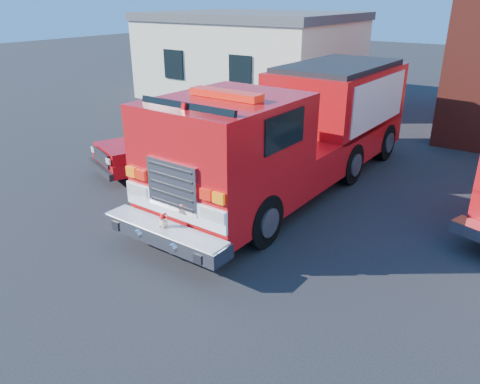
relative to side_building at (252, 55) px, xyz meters
The scene contains 4 objects.
ground 15.96m from the side_building, 55.30° to the right, with size 100.00×100.00×0.00m, color black.
side_building is the anchor object (origin of this frame).
fire_engine 13.22m from the side_building, 51.39° to the right, with size 3.22×10.61×3.25m.
pickup_truck 11.89m from the side_building, 68.67° to the right, with size 3.51×5.38×1.66m.
Camera 1 is at (5.18, -8.71, 5.14)m, focal length 35.00 mm.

